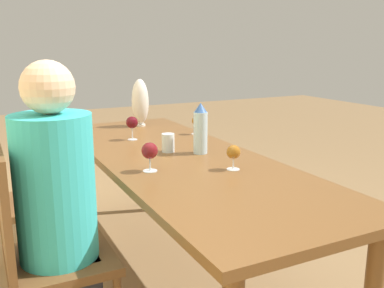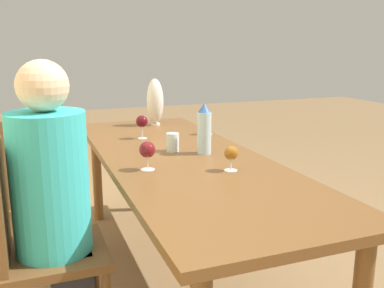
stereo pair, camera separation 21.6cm
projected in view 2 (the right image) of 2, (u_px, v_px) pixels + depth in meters
name	position (u px, v px, depth m)	size (l,w,h in m)	color
ground_plane	(182.00, 279.00, 2.51)	(14.00, 14.00, 0.00)	olive
dining_table	(181.00, 169.00, 2.36)	(2.34, 0.83, 0.75)	brown
water_bottle	(204.00, 129.00, 2.35)	(0.08, 0.08, 0.28)	silver
water_tumbler	(173.00, 142.00, 2.42)	(0.07, 0.07, 0.10)	silver
vase	(155.00, 101.00, 3.18)	(0.13, 0.13, 0.35)	silver
wine_glass_0	(142.00, 122.00, 2.73)	(0.08, 0.08, 0.15)	silver
wine_glass_1	(231.00, 154.00, 2.03)	(0.07, 0.07, 0.12)	silver
wine_glass_2	(147.00, 150.00, 2.04)	(0.08, 0.08, 0.14)	silver
wine_glass_3	(207.00, 122.00, 2.87)	(0.07, 0.07, 0.12)	silver
chair_near	(37.00, 242.00, 1.86)	(0.44, 0.44, 0.95)	brown
chair_far	(34.00, 188.00, 2.56)	(0.44, 0.44, 0.95)	brown
person_near	(54.00, 198.00, 1.85)	(0.33, 0.33, 1.29)	#2D2D38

